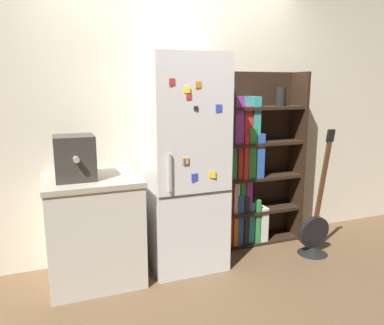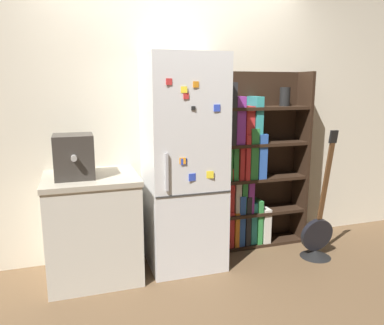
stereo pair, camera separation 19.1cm
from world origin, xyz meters
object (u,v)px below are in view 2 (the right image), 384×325
at_px(bookshelf, 252,168).
at_px(espresso_machine, 74,156).
at_px(guitar, 317,239).
at_px(refrigerator, 183,163).

relative_size(bookshelf, espresso_machine, 4.94).
bearing_deg(guitar, espresso_machine, 173.39).
bearing_deg(refrigerator, bookshelf, 14.00).
xyz_separation_m(espresso_machine, guitar, (2.11, -0.24, -0.86)).
distance_m(bookshelf, espresso_machine, 1.69).
xyz_separation_m(bookshelf, espresso_machine, (-1.66, -0.24, 0.25)).
relative_size(espresso_machine, guitar, 0.29).
bearing_deg(bookshelf, espresso_machine, -171.93).
bearing_deg(refrigerator, espresso_machine, -177.07).
height_order(refrigerator, bookshelf, refrigerator).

